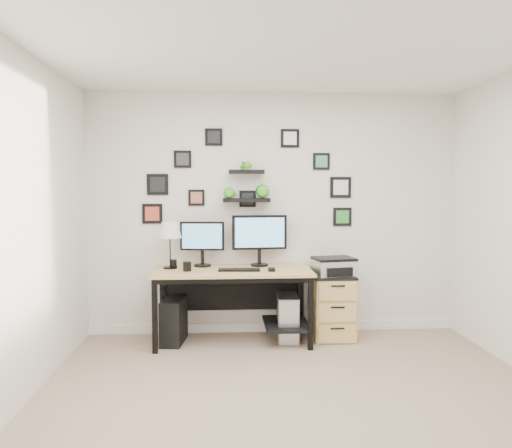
{
  "coord_description": "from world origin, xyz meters",
  "views": [
    {
      "loc": [
        -0.54,
        -3.39,
        1.59
      ],
      "look_at": [
        -0.2,
        1.83,
        1.2
      ],
      "focal_mm": 35.0,
      "sensor_mm": 36.0,
      "label": 1
    }
  ],
  "objects": [
    {
      "name": "pen_cup",
      "position": [
        -1.07,
        1.78,
        0.79
      ],
      "size": [
        0.07,
        0.07,
        0.09
      ],
      "primitive_type": "cylinder",
      "color": "black",
      "rests_on": "desk"
    },
    {
      "name": "desk",
      "position": [
        -0.42,
        1.67,
        0.63
      ],
      "size": [
        1.6,
        0.7,
        0.75
      ],
      "color": "tan",
      "rests_on": "ground"
    },
    {
      "name": "keyboard",
      "position": [
        -0.39,
        1.56,
        0.76
      ],
      "size": [
        0.42,
        0.16,
        0.02
      ],
      "primitive_type": "cube",
      "rotation": [
        0.0,
        0.0,
        -0.06
      ],
      "color": "black",
      "rests_on": "desk"
    },
    {
      "name": "mouse",
      "position": [
        -0.07,
        1.52,
        0.77
      ],
      "size": [
        0.07,
        0.11,
        0.03
      ],
      "primitive_type": "cube",
      "rotation": [
        0.0,
        0.0,
        -0.04
      ],
      "color": "black",
      "rests_on": "desk"
    },
    {
      "name": "monitor_right",
      "position": [
        -0.16,
        1.85,
        1.07
      ],
      "size": [
        0.58,
        0.2,
        0.54
      ],
      "color": "black",
      "rests_on": "desk"
    },
    {
      "name": "room",
      "position": [
        0.0,
        1.98,
        0.05
      ],
      "size": [
        4.0,
        4.0,
        4.0
      ],
      "color": "tan",
      "rests_on": "ground"
    },
    {
      "name": "wall_decor",
      "position": [
        -0.29,
        1.93,
        1.64
      ],
      "size": [
        2.27,
        0.18,
        1.05
      ],
      "color": "black",
      "rests_on": "ground"
    },
    {
      "name": "printer",
      "position": [
        0.6,
        1.69,
        0.76
      ],
      "size": [
        0.45,
        0.39,
        0.18
      ],
      "color": "silver",
      "rests_on": "file_cabinet"
    },
    {
      "name": "monitor_left",
      "position": [
        -0.77,
        1.86,
        1.03
      ],
      "size": [
        0.47,
        0.2,
        0.48
      ],
      "color": "black",
      "rests_on": "desk"
    },
    {
      "name": "pc_tower_grey",
      "position": [
        0.12,
        1.68,
        0.23
      ],
      "size": [
        0.24,
        0.49,
        0.47
      ],
      "color": "gray",
      "rests_on": "ground"
    },
    {
      "name": "file_cabinet",
      "position": [
        0.59,
        1.72,
        0.34
      ],
      "size": [
        0.43,
        0.53,
        0.67
      ],
      "color": "tan",
      "rests_on": "ground"
    },
    {
      "name": "table_lamp",
      "position": [
        -1.1,
        1.75,
        1.14
      ],
      "size": [
        0.24,
        0.24,
        0.48
      ],
      "color": "black",
      "rests_on": "desk"
    },
    {
      "name": "mug",
      "position": [
        -0.91,
        1.57,
        0.8
      ],
      "size": [
        0.08,
        0.08,
        0.09
      ],
      "primitive_type": "cylinder",
      "color": "black",
      "rests_on": "desk"
    },
    {
      "name": "pc_tower_black",
      "position": [
        -1.06,
        1.66,
        0.23
      ],
      "size": [
        0.25,
        0.47,
        0.45
      ],
      "primitive_type": "cube",
      "rotation": [
        0.0,
        0.0,
        -0.12
      ],
      "color": "black",
      "rests_on": "ground"
    }
  ]
}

